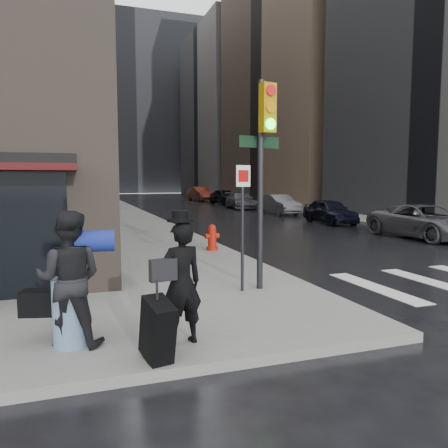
{
  "coord_description": "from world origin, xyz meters",
  "views": [
    {
      "loc": [
        -2.87,
        -7.0,
        2.42
      ],
      "look_at": [
        0.73,
        3.45,
        1.3
      ],
      "focal_mm": 35.0,
      "sensor_mm": 36.0,
      "label": 1
    }
  ],
  "objects_px": {
    "fire_hydrant": "(212,239)",
    "parked_car_0": "(425,222)",
    "man_jeans": "(69,279)",
    "parked_car_3": "(241,200)",
    "traffic_light": "(262,156)",
    "parked_car_1": "(330,211)",
    "parked_car_2": "(279,205)",
    "man_overcoat": "(176,290)",
    "parked_car_5": "(200,194)",
    "parked_car_4": "(225,197)"
  },
  "relations": [
    {
      "from": "traffic_light",
      "to": "parked_car_2",
      "type": "xyz_separation_m",
      "value": [
        9.98,
        19.43,
        -2.21
      ]
    },
    {
      "from": "parked_car_0",
      "to": "parked_car_3",
      "type": "relative_size",
      "value": 1.07
    },
    {
      "from": "parked_car_3",
      "to": "fire_hydrant",
      "type": "bearing_deg",
      "value": -107.89
    },
    {
      "from": "parked_car_3",
      "to": "parked_car_5",
      "type": "height_order",
      "value": "parked_car_5"
    },
    {
      "from": "parked_car_5",
      "to": "parked_car_3",
      "type": "bearing_deg",
      "value": -95.06
    },
    {
      "from": "traffic_light",
      "to": "fire_hydrant",
      "type": "bearing_deg",
      "value": 73.91
    },
    {
      "from": "parked_car_1",
      "to": "parked_car_2",
      "type": "distance_m",
      "value": 6.66
    },
    {
      "from": "man_overcoat",
      "to": "traffic_light",
      "type": "distance_m",
      "value": 3.95
    },
    {
      "from": "parked_car_2",
      "to": "parked_car_4",
      "type": "height_order",
      "value": "parked_car_4"
    },
    {
      "from": "parked_car_0",
      "to": "parked_car_5",
      "type": "xyz_separation_m",
      "value": [
        -0.15,
        33.28,
        0.12
      ]
    },
    {
      "from": "man_jeans",
      "to": "parked_car_0",
      "type": "relative_size",
      "value": 0.37
    },
    {
      "from": "fire_hydrant",
      "to": "parked_car_1",
      "type": "xyz_separation_m",
      "value": [
        9.24,
        7.57,
        0.16
      ]
    },
    {
      "from": "parked_car_1",
      "to": "parked_car_4",
      "type": "relative_size",
      "value": 0.9
    },
    {
      "from": "parked_car_0",
      "to": "parked_car_1",
      "type": "bearing_deg",
      "value": 91.19
    },
    {
      "from": "man_overcoat",
      "to": "parked_car_5",
      "type": "xyz_separation_m",
      "value": [
        12.3,
        41.9,
        -0.12
      ]
    },
    {
      "from": "man_jeans",
      "to": "parked_car_2",
      "type": "height_order",
      "value": "man_jeans"
    },
    {
      "from": "man_overcoat",
      "to": "man_jeans",
      "type": "relative_size",
      "value": 1.01
    },
    {
      "from": "man_overcoat",
      "to": "parked_car_1",
      "type": "distance_m",
      "value": 19.53
    },
    {
      "from": "traffic_light",
      "to": "parked_car_1",
      "type": "xyz_separation_m",
      "value": [
        9.82,
        12.77,
        -2.22
      ]
    },
    {
      "from": "man_jeans",
      "to": "parked_car_1",
      "type": "relative_size",
      "value": 0.46
    },
    {
      "from": "man_overcoat",
      "to": "parked_car_5",
      "type": "relative_size",
      "value": 0.38
    },
    {
      "from": "traffic_light",
      "to": "parked_car_5",
      "type": "height_order",
      "value": "traffic_light"
    },
    {
      "from": "parked_car_2",
      "to": "parked_car_4",
      "type": "distance_m",
      "value": 13.32
    },
    {
      "from": "man_jeans",
      "to": "parked_car_2",
      "type": "distance_m",
      "value": 25.4
    },
    {
      "from": "man_jeans",
      "to": "parked_car_5",
      "type": "relative_size",
      "value": 0.38
    },
    {
      "from": "man_jeans",
      "to": "parked_car_3",
      "type": "height_order",
      "value": "man_jeans"
    },
    {
      "from": "man_overcoat",
      "to": "parked_car_5",
      "type": "distance_m",
      "value": 43.66
    },
    {
      "from": "traffic_light",
      "to": "fire_hydrant",
      "type": "height_order",
      "value": "traffic_light"
    },
    {
      "from": "parked_car_2",
      "to": "man_overcoat",
      "type": "bearing_deg",
      "value": -121.66
    },
    {
      "from": "traffic_light",
      "to": "parked_car_4",
      "type": "bearing_deg",
      "value": 62.42
    },
    {
      "from": "man_overcoat",
      "to": "parked_car_3",
      "type": "relative_size",
      "value": 0.4
    },
    {
      "from": "parked_car_0",
      "to": "traffic_light",
      "type": "bearing_deg",
      "value": -150.08
    },
    {
      "from": "parked_car_2",
      "to": "parked_car_5",
      "type": "distance_m",
      "value": 19.97
    },
    {
      "from": "parked_car_0",
      "to": "man_jeans",
      "type": "bearing_deg",
      "value": -150.96
    },
    {
      "from": "man_overcoat",
      "to": "parked_car_2",
      "type": "bearing_deg",
      "value": -131.11
    },
    {
      "from": "man_jeans",
      "to": "parked_car_5",
      "type": "bearing_deg",
      "value": -93.87
    },
    {
      "from": "parked_car_4",
      "to": "fire_hydrant",
      "type": "bearing_deg",
      "value": -114.12
    },
    {
      "from": "parked_car_3",
      "to": "parked_car_4",
      "type": "relative_size",
      "value": 1.06
    },
    {
      "from": "parked_car_0",
      "to": "fire_hydrant",
      "type": "bearing_deg",
      "value": -175.76
    },
    {
      "from": "traffic_light",
      "to": "parked_car_5",
      "type": "relative_size",
      "value": 0.86
    },
    {
      "from": "parked_car_3",
      "to": "parked_car_2",
      "type": "bearing_deg",
      "value": -81.73
    },
    {
      "from": "parked_car_2",
      "to": "parked_car_5",
      "type": "bearing_deg",
      "value": 87.76
    },
    {
      "from": "parked_car_3",
      "to": "man_jeans",
      "type": "bearing_deg",
      "value": -109.88
    },
    {
      "from": "parked_car_1",
      "to": "parked_car_2",
      "type": "height_order",
      "value": "parked_car_2"
    },
    {
      "from": "fire_hydrant",
      "to": "parked_car_0",
      "type": "relative_size",
      "value": 0.17
    },
    {
      "from": "parked_car_3",
      "to": "parked_car_4",
      "type": "distance_m",
      "value": 6.71
    },
    {
      "from": "fire_hydrant",
      "to": "parked_car_3",
      "type": "distance_m",
      "value": 22.78
    },
    {
      "from": "traffic_light",
      "to": "parked_car_2",
      "type": "relative_size",
      "value": 1.02
    },
    {
      "from": "parked_car_1",
      "to": "fire_hydrant",
      "type": "bearing_deg",
      "value": -138.33
    },
    {
      "from": "parked_car_1",
      "to": "parked_car_5",
      "type": "xyz_separation_m",
      "value": [
        0.13,
        26.62,
        0.14
      ]
    }
  ]
}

